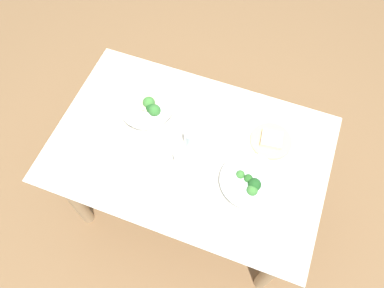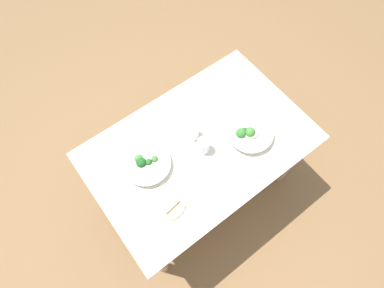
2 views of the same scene
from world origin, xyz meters
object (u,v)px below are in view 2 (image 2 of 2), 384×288
napkin_folded_upper (211,104)px  bread_side_plate (167,203)px  broccoli_bowl_far (249,133)px  table_knife_left (169,114)px  water_glass_side (203,146)px  broccoli_bowl_near (146,164)px  water_glass_center (193,133)px  fork_by_far_bowl (120,147)px  napkin_folded_lower (244,106)px  fork_by_near_bowl (271,120)px

napkin_folded_upper → bread_side_plate: bearing=31.1°
broccoli_bowl_far → table_knife_left: bearing=-54.6°
water_glass_side → table_knife_left: 0.33m
broccoli_bowl_near → table_knife_left: bearing=-145.9°
bread_side_plate → water_glass_center: size_ratio=2.53×
fork_by_far_bowl → napkin_folded_upper: bearing=-116.5°
broccoli_bowl_far → broccoli_bowl_near: size_ratio=1.00×
broccoli_bowl_near → bread_side_plate: 0.26m
fork_by_far_bowl → broccoli_bowl_near: bearing=179.7°
broccoli_bowl_near → napkin_folded_lower: size_ratio=1.65×
broccoli_bowl_near → napkin_folded_upper: size_ratio=1.40×
bread_side_plate → broccoli_bowl_far: bearing=-175.9°
water_glass_center → napkin_folded_lower: bearing=175.9°
fork_by_near_bowl → table_knife_left: 0.64m
bread_side_plate → napkin_folded_upper: 0.70m
broccoli_bowl_far → fork_by_far_bowl: bearing=-31.4°
broccoli_bowl_far → water_glass_center: (0.27, -0.21, 0.01)m
water_glass_center → fork_by_near_bowl: size_ratio=0.85×
water_glass_center → table_knife_left: water_glass_center is taller
broccoli_bowl_far → broccoli_bowl_near: bearing=-19.2°
fork_by_near_bowl → napkin_folded_upper: bearing=19.9°
napkin_folded_upper → napkin_folded_lower: 0.21m
broccoli_bowl_far → napkin_folded_upper: 0.32m
broccoli_bowl_far → bread_side_plate: size_ratio=1.37×
bread_side_plate → water_glass_side: size_ratio=2.03×
water_glass_side → napkin_folded_lower: water_glass_side is taller
broccoli_bowl_far → water_glass_center: 0.34m
fork_by_far_bowl → table_knife_left: bearing=-106.8°
broccoli_bowl_far → napkin_folded_upper: size_ratio=1.40×
fork_by_far_bowl → water_glass_center: bearing=-135.1°
broccoli_bowl_far → broccoli_bowl_near: broccoli_bowl_far is taller
broccoli_bowl_far → water_glass_center: size_ratio=3.46×
broccoli_bowl_far → broccoli_bowl_near: (0.60, -0.21, -0.01)m
fork_by_far_bowl → broccoli_bowl_far: bearing=-139.8°
napkin_folded_upper → broccoli_bowl_near: bearing=10.7°
napkin_folded_upper → napkin_folded_lower: same height
water_glass_center → table_knife_left: 0.21m
broccoli_bowl_near → napkin_folded_upper: (-0.57, -0.11, -0.02)m
fork_by_far_bowl → fork_by_near_bowl: 0.94m
broccoli_bowl_far → bread_side_plate: (0.64, 0.05, -0.02)m
broccoli_bowl_near → water_glass_side: water_glass_side is taller
bread_side_plate → table_knife_left: size_ratio=0.98×
broccoli_bowl_far → napkin_folded_lower: 0.22m
broccoli_bowl_far → napkin_folded_lower: size_ratio=1.65×
water_glass_center → fork_by_far_bowl: bearing=-26.7°
water_glass_center → bread_side_plate: bearing=34.5°
bread_side_plate → napkin_folded_lower: bread_side_plate is taller
bread_side_plate → fork_by_far_bowl: size_ratio=2.18×
napkin_folded_upper → water_glass_side: bearing=42.7°
water_glass_center → water_glass_side: 0.11m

